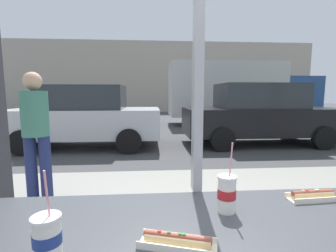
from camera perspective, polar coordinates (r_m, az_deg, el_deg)
The scene contains 12 objects.
ground_plane at distance 9.37m, azimuth -2.62°, elevation -1.79°, with size 60.00×60.00×0.00m, color #424244.
sidewalk_strip at distance 3.19m, azimuth 0.92°, elevation -19.12°, with size 16.00×2.80×0.13m, color gray.
window_wall at distance 1.38m, azimuth 7.15°, elevation 19.99°, with size 2.91×0.20×2.90m.
building_facade_far at distance 21.74m, azimuth -3.64°, elevation 11.28°, with size 28.00×1.20×5.96m, color #A89E8E.
soda_cup_left at distance 1.19m, azimuth 13.55°, elevation -15.02°, with size 0.09×0.09×0.33m.
soda_cup_right at distance 0.95m, azimuth -26.40°, elevation -22.26°, with size 0.09×0.09×0.31m.
hotdog_tray_near at distance 0.96m, azimuth 2.19°, elevation -25.24°, with size 0.29×0.16×0.05m.
hotdog_tray_far at distance 1.50m, azimuth 30.66°, elevation -13.75°, with size 0.26×0.11×0.05m.
parked_car_silver at distance 7.28m, azimuth -18.74°, elevation 2.18°, with size 4.15×2.02×1.74m.
parked_car_black at distance 7.77m, azimuth 20.71°, elevation 2.58°, with size 4.53×1.89×1.80m.
box_truck at distance 12.74m, azimuth 16.14°, elevation 7.73°, with size 7.15×2.44×3.00m.
pedestrian at distance 3.47m, azimuth -28.49°, elevation -0.51°, with size 0.32×0.32×1.63m.
Camera 1 is at (-0.26, -1.24, 1.49)m, focal length 26.10 mm.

